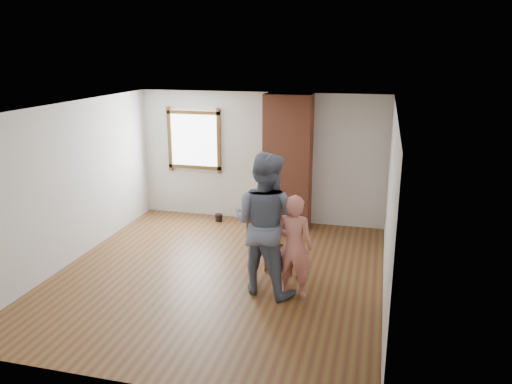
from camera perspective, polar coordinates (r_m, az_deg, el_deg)
ground at (r=7.93m, az=-4.29°, el=-9.38°), size 5.50×5.50×0.00m
room_shell at (r=7.92m, az=-3.56°, el=4.43°), size 5.04×5.52×2.62m
brick_chimney at (r=9.67m, az=3.65°, el=3.46°), size 0.90×0.50×2.60m
stoneware_crock at (r=9.93m, az=1.13°, el=-2.47°), size 0.44×0.44×0.49m
dark_pot at (r=10.25m, az=-4.28°, el=-2.94°), size 0.19×0.19×0.15m
dining_chair_left at (r=7.98m, az=2.99°, el=-4.90°), size 0.50×0.50×0.98m
dining_chair_right at (r=7.70m, az=0.70°, el=-5.71°), size 0.60×0.60×0.97m
side_table at (r=7.28m, az=3.38°, el=-8.26°), size 0.40×0.40×0.60m
cake_plate at (r=7.20m, az=3.40°, el=-6.80°), size 0.18×0.18×0.01m
cake_slice at (r=7.19m, az=3.49°, el=-6.56°), size 0.08×0.07×0.06m
man at (r=7.03m, az=1.05°, el=-3.61°), size 1.18×1.03×2.06m
person_pink at (r=6.99m, az=4.35°, el=-6.22°), size 0.58×0.42×1.51m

